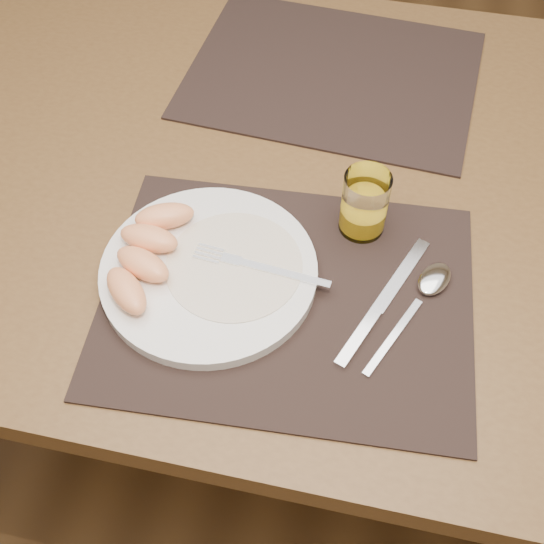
{
  "coord_description": "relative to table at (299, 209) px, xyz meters",
  "views": [
    {
      "loc": [
        0.11,
        -0.68,
        1.44
      ],
      "look_at": [
        0.0,
        -0.2,
        0.77
      ],
      "focal_mm": 45.0,
      "sensor_mm": 36.0,
      "label": 1
    }
  ],
  "objects": [
    {
      "name": "spoon",
      "position": [
        0.19,
        -0.17,
        0.09
      ],
      "size": [
        0.1,
        0.18,
        0.01
      ],
      "color": "silver",
      "rests_on": "placemat_near"
    },
    {
      "name": "ground",
      "position": [
        0.0,
        0.0,
        -0.67
      ],
      "size": [
        5.0,
        5.0,
        0.0
      ],
      "primitive_type": "plane",
      "color": "#54381C",
      "rests_on": "ground"
    },
    {
      "name": "placemat_near",
      "position": [
        0.02,
        -0.22,
        0.09
      ],
      "size": [
        0.47,
        0.38,
        0.0
      ],
      "primitive_type": "cube",
      "rotation": [
        0.0,
        0.0,
        0.06
      ],
      "color": "black",
      "rests_on": "table"
    },
    {
      "name": "table",
      "position": [
        0.0,
        0.0,
        0.0
      ],
      "size": [
        1.4,
        0.9,
        0.75
      ],
      "color": "brown",
      "rests_on": "ground"
    },
    {
      "name": "placemat_far",
      "position": [
        0.01,
        0.22,
        0.09
      ],
      "size": [
        0.47,
        0.38,
        0.0
      ],
      "primitive_type": "cube",
      "rotation": [
        0.0,
        0.0,
        -0.07
      ],
      "color": "black",
      "rests_on": "table"
    },
    {
      "name": "grapefruit_wedges",
      "position": [
        -0.15,
        -0.21,
        0.12
      ],
      "size": [
        0.09,
        0.19,
        0.03
      ],
      "color": "#FFA568",
      "rests_on": "plate"
    },
    {
      "name": "fork",
      "position": [
        -0.03,
        -0.19,
        0.11
      ],
      "size": [
        0.18,
        0.03,
        0.0
      ],
      "color": "silver",
      "rests_on": "plate"
    },
    {
      "name": "knife",
      "position": [
        0.13,
        -0.22,
        0.09
      ],
      "size": [
        0.09,
        0.21,
        0.01
      ],
      "color": "silver",
      "rests_on": "placemat_near"
    },
    {
      "name": "juice_glass",
      "position": [
        0.1,
        -0.09,
        0.13
      ],
      "size": [
        0.06,
        0.06,
        0.09
      ],
      "color": "white",
      "rests_on": "placemat_near"
    },
    {
      "name": "plate_dressing",
      "position": [
        -0.05,
        -0.2,
        0.1
      ],
      "size": [
        0.17,
        0.17,
        0.0
      ],
      "color": "white",
      "rests_on": "plate"
    },
    {
      "name": "plate",
      "position": [
        -0.08,
        -0.21,
        0.1
      ],
      "size": [
        0.27,
        0.27,
        0.02
      ],
      "primitive_type": "cylinder",
      "color": "white",
      "rests_on": "placemat_near"
    }
  ]
}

